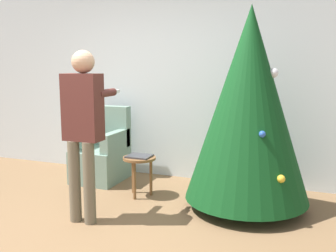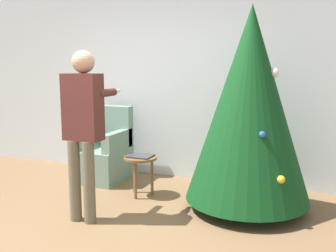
# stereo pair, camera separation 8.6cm
# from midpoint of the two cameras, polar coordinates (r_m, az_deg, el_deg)

# --- Properties ---
(ground_plane) EXTENTS (14.00, 14.00, 0.00)m
(ground_plane) POSITION_cam_midpoint_polar(r_m,az_deg,el_deg) (3.92, -13.42, -15.47)
(ground_plane) COLOR brown
(wall_back) EXTENTS (8.00, 0.06, 2.70)m
(wall_back) POSITION_cam_midpoint_polar(r_m,az_deg,el_deg) (5.54, -0.76, 6.45)
(wall_back) COLOR silver
(wall_back) RESTS_ON ground_plane
(christmas_tree) EXTENTS (1.36, 1.36, 2.22)m
(christmas_tree) POSITION_cam_midpoint_polar(r_m,az_deg,el_deg) (4.32, 11.08, 3.08)
(christmas_tree) COLOR brown
(christmas_tree) RESTS_ON ground_plane
(armchair) EXTENTS (0.61, 0.70, 1.01)m
(armchair) POSITION_cam_midpoint_polar(r_m,az_deg,el_deg) (5.54, -10.00, -4.05)
(armchair) COLOR gray
(armchair) RESTS_ON ground_plane
(person_standing) EXTENTS (0.41, 0.57, 1.74)m
(person_standing) POSITION_cam_midpoint_polar(r_m,az_deg,el_deg) (4.02, -12.84, 0.72)
(person_standing) COLOR #6B604C
(person_standing) RESTS_ON ground_plane
(side_stool) EXTENTS (0.40, 0.40, 0.49)m
(side_stool) POSITION_cam_midpoint_polar(r_m,az_deg,el_deg) (4.80, -4.69, -5.44)
(side_stool) COLOR brown
(side_stool) RESTS_ON ground_plane
(laptop) EXTENTS (0.29, 0.24, 0.02)m
(laptop) POSITION_cam_midpoint_polar(r_m,az_deg,el_deg) (4.78, -4.70, -4.38)
(laptop) COLOR #38383D
(laptop) RESTS_ON side_stool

